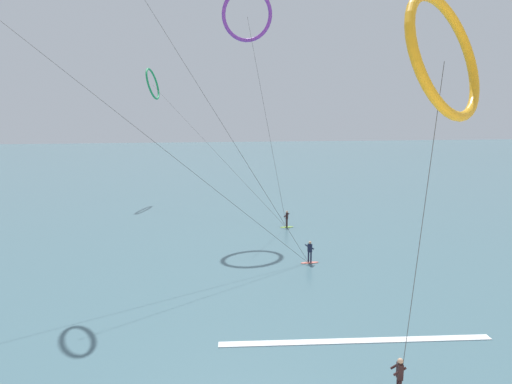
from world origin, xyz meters
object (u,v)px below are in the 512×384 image
at_px(kite_emerald, 153,84).
at_px(surfer_coral, 310,253).
at_px(surfer_lime, 287,220).
at_px(kite_violet, 247,15).
at_px(kite_amber, 445,56).
at_px(surfer_magenta, 399,381).

bearing_deg(kite_emerald, surfer_coral, -143.44).
height_order(surfer_lime, kite_violet, kite_violet).
bearing_deg(kite_amber, surfer_magenta, -172.16).
bearing_deg(kite_amber, kite_violet, 64.38).
bearing_deg(surfer_magenta, surfer_coral, 7.65).
relative_size(kite_amber, kite_emerald, 0.70).
height_order(surfer_lime, surfer_magenta, same).
bearing_deg(kite_amber, surfer_lime, 57.22).
height_order(surfer_magenta, kite_violet, kite_violet).
distance_m(surfer_magenta, surfer_coral, 16.41).
height_order(surfer_magenta, kite_amber, kite_amber).
distance_m(kite_amber, kite_emerald, 47.67).
bearing_deg(kite_emerald, kite_violet, -135.40).
height_order(surfer_magenta, kite_emerald, kite_emerald).
relative_size(surfer_coral, kite_violet, 0.07).
bearing_deg(surfer_lime, surfer_magenta, -158.92).
xyz_separation_m(surfer_magenta, kite_emerald, (-10.32, 47.72, 14.61)).
distance_m(surfer_magenta, kite_violet, 36.14).
bearing_deg(kite_emerald, surfer_lime, -131.33).
xyz_separation_m(surfer_magenta, kite_amber, (2.19, 1.77, 12.34)).
bearing_deg(surfer_lime, kite_emerald, 60.22).
bearing_deg(kite_amber, surfer_coral, 60.71).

